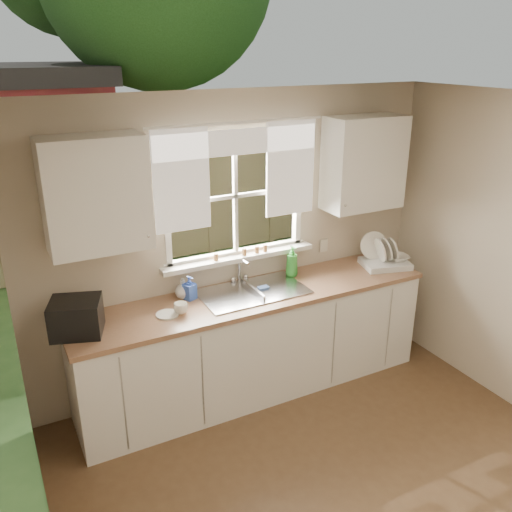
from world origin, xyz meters
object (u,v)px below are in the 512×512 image
dish_rack (384,259)px  black_appliance (76,317)px  cup (181,308)px  soap_bottle_a (292,261)px

dish_rack → black_appliance: dish_rack is taller
dish_rack → cup: dish_rack is taller
cup → black_appliance: (-0.75, 0.05, 0.08)m
dish_rack → soap_bottle_a: bearing=166.9°
dish_rack → soap_bottle_a: 0.89m
cup → black_appliance: size_ratio=0.31×
soap_bottle_a → black_appliance: soap_bottle_a is taller
cup → black_appliance: black_appliance is taller
dish_rack → cup: bearing=-179.3°
cup → black_appliance: 0.75m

